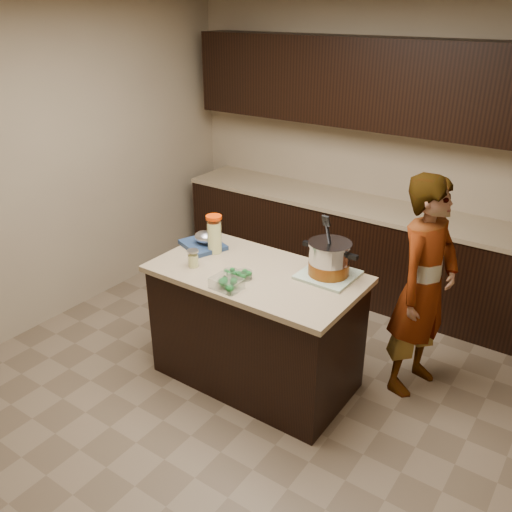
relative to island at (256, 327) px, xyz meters
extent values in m
plane|color=brown|center=(0.00, 0.00, -0.45)|extent=(4.00, 4.00, 0.00)
cube|color=tan|center=(0.00, 2.00, 0.90)|extent=(4.00, 0.04, 2.70)
cube|color=tan|center=(-2.00, 0.00, 0.90)|extent=(0.04, 4.00, 2.70)
cube|color=black|center=(0.00, 1.70, -0.02)|extent=(3.60, 0.60, 0.86)
cube|color=tan|center=(0.00, 1.70, 0.43)|extent=(3.60, 0.63, 0.04)
cube|color=black|center=(0.00, 1.82, 1.50)|extent=(3.60, 0.35, 0.75)
cube|color=black|center=(0.00, 0.00, -0.02)|extent=(1.40, 0.75, 0.86)
cube|color=tan|center=(0.00, 0.00, 0.43)|extent=(1.46, 0.81, 0.04)
cube|color=#587D54|center=(0.44, 0.23, 0.46)|extent=(0.37, 0.37, 0.02)
cylinder|color=#B7B7BC|center=(0.44, 0.23, 0.57)|extent=(0.28, 0.28, 0.21)
cylinder|color=brown|center=(0.44, 0.23, 0.51)|extent=(0.29, 0.29, 0.09)
cylinder|color=#B7B7BC|center=(0.44, 0.23, 0.69)|extent=(0.30, 0.30, 0.01)
cube|color=black|center=(0.27, 0.23, 0.64)|extent=(0.07, 0.04, 0.03)
cube|color=black|center=(0.61, 0.22, 0.64)|extent=(0.07, 0.04, 0.03)
cylinder|color=black|center=(0.44, 0.20, 0.75)|extent=(0.03, 0.12, 0.26)
cylinder|color=#DADA85|center=(-0.44, 0.09, 0.57)|extent=(0.13, 0.13, 0.23)
cylinder|color=white|center=(-0.44, 0.09, 0.58)|extent=(0.15, 0.15, 0.26)
cylinder|color=#E03804|center=(-0.44, 0.09, 0.72)|extent=(0.15, 0.15, 0.02)
cylinder|color=#DADA85|center=(-0.41, -0.18, 0.49)|extent=(0.09, 0.09, 0.09)
cylinder|color=white|center=(-0.41, -0.18, 0.50)|extent=(0.10, 0.10, 0.11)
cylinder|color=silver|center=(-0.41, -0.18, 0.57)|extent=(0.10, 0.10, 0.02)
cylinder|color=silver|center=(-0.10, -0.16, 0.47)|extent=(0.10, 0.10, 0.05)
cylinder|color=silver|center=(-0.01, -0.13, 0.47)|extent=(0.13, 0.13, 0.05)
cube|color=silver|center=(-0.02, -0.31, 0.48)|extent=(0.20, 0.15, 0.07)
cube|color=navy|center=(-0.57, 0.11, 0.46)|extent=(0.40, 0.36, 0.03)
ellipsoid|color=silver|center=(-0.55, 0.11, 0.53)|extent=(0.17, 0.14, 0.09)
imported|color=gray|center=(0.98, 0.62, 0.35)|extent=(0.49, 0.65, 1.61)
camera|label=1|loc=(1.91, -2.73, 2.14)|focal=38.00mm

